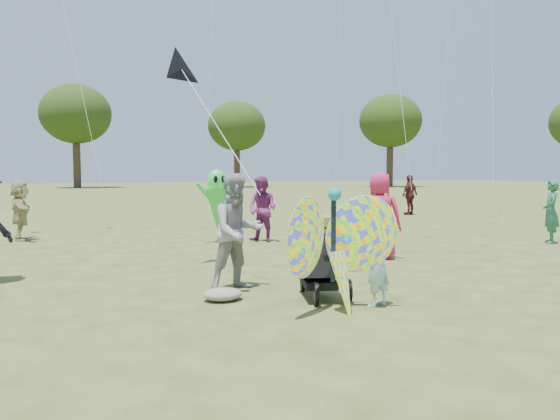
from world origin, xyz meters
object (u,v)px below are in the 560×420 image
(child_girl, at_px, (378,264))
(adult_man, at_px, (237,232))
(crowd_a, at_px, (380,215))
(jogging_stroller, at_px, (317,252))
(crowd_d, at_px, (20,211))
(alien_kite, at_px, (217,202))
(crowd_c, at_px, (377,203))
(crowd_f, at_px, (551,212))
(butterfly_kite, at_px, (337,251))
(crowd_h, at_px, (410,195))
(crowd_e, at_px, (263,209))

(child_girl, bearing_deg, adult_man, -73.49)
(crowd_a, height_order, jogging_stroller, crowd_a)
(crowd_d, xyz_separation_m, alien_kite, (4.17, -2.50, 0.24))
(crowd_c, bearing_deg, crowd_f, 77.82)
(butterfly_kite, bearing_deg, adult_man, 108.86)
(crowd_h, bearing_deg, crowd_a, 30.49)
(crowd_d, xyz_separation_m, butterfly_kite, (3.33, -9.19, 0.01))
(crowd_f, distance_m, butterfly_kite, 8.48)
(crowd_h, height_order, alien_kite, alien_kite)
(adult_man, bearing_deg, crowd_e, 56.43)
(crowd_h, distance_m, butterfly_kite, 15.44)
(crowd_c, xyz_separation_m, crowd_d, (-9.14, 1.93, -0.06))
(child_girl, relative_size, alien_kite, 0.61)
(child_girl, xyz_separation_m, crowd_h, (9.77, 11.39, 0.25))
(jogging_stroller, height_order, butterfly_kite, butterfly_kite)
(crowd_f, xyz_separation_m, crowd_h, (2.54, 8.20, 0.04))
(crowd_a, distance_m, jogging_stroller, 3.58)
(crowd_f, height_order, jogging_stroller, crowd_f)
(adult_man, bearing_deg, butterfly_kite, -76.91)
(adult_man, bearing_deg, crowd_c, 35.07)
(child_girl, distance_m, alien_kite, 6.67)
(crowd_d, distance_m, crowd_h, 13.89)
(crowd_h, height_order, butterfly_kite, crowd_h)
(crowd_f, xyz_separation_m, alien_kite, (-7.00, 3.47, 0.23))
(jogging_stroller, bearing_deg, alien_kite, 104.72)
(butterfly_kite, bearing_deg, jogging_stroller, 77.67)
(adult_man, bearing_deg, crowd_f, 4.31)
(jogging_stroller, distance_m, butterfly_kite, 0.81)
(child_girl, distance_m, crowd_d, 9.96)
(crowd_d, bearing_deg, alien_kite, -119.80)
(crowd_a, xyz_separation_m, crowd_c, (2.93, 4.15, -0.04))
(crowd_f, bearing_deg, alien_kite, -73.04)
(crowd_d, distance_m, alien_kite, 4.86)
(adult_man, height_order, crowd_f, adult_man)
(adult_man, distance_m, crowd_e, 5.30)
(crowd_a, xyz_separation_m, alien_kite, (-2.04, 3.58, 0.13))
(adult_man, distance_m, crowd_f, 8.56)
(crowd_d, relative_size, butterfly_kite, 0.84)
(crowd_e, bearing_deg, crowd_h, 88.24)
(crowd_d, distance_m, jogging_stroller, 9.11)
(child_girl, height_order, alien_kite, alien_kite)
(crowd_f, bearing_deg, butterfly_kite, -24.34)
(adult_man, relative_size, crowd_a, 0.99)
(jogging_stroller, xyz_separation_m, alien_kite, (0.67, 5.91, 0.36))
(crowd_h, relative_size, jogging_stroller, 1.37)
(adult_man, xyz_separation_m, butterfly_kite, (0.59, -1.73, -0.09))
(child_girl, distance_m, crowd_c, 8.90)
(adult_man, distance_m, butterfly_kite, 1.83)
(alien_kite, bearing_deg, crowd_c, 6.53)
(adult_man, xyz_separation_m, crowd_d, (-2.74, 7.46, -0.10))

